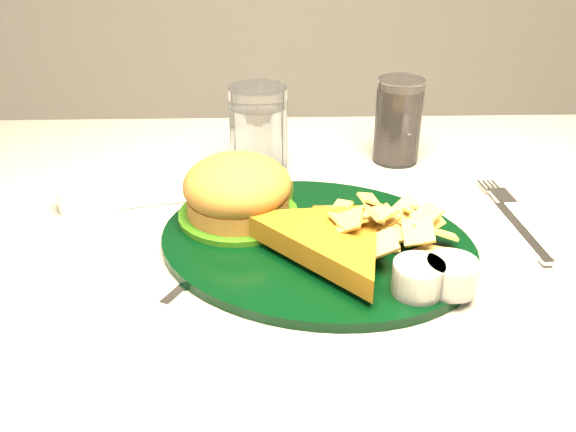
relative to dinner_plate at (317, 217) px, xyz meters
name	(u,v)px	position (x,y,z in m)	size (l,w,h in m)	color
dinner_plate	(317,217)	(0.00, 0.00, 0.00)	(0.35, 0.29, 0.08)	black
water_glass	(259,132)	(-0.06, 0.20, 0.02)	(0.08, 0.08, 0.12)	silver
cola_glass	(398,121)	(0.13, 0.24, 0.02)	(0.06, 0.06, 0.12)	black
fork_napkin	(519,227)	(0.24, 0.03, -0.03)	(0.14, 0.18, 0.01)	white
spoon	(198,272)	(-0.13, -0.05, -0.03)	(0.04, 0.16, 0.01)	silver
ramekin	(77,199)	(-0.29, 0.10, -0.02)	(0.04, 0.04, 0.03)	silver
wrapped_straw	(193,199)	(-0.15, 0.12, -0.04)	(0.19, 0.07, 0.01)	white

